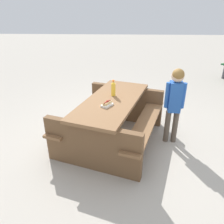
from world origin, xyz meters
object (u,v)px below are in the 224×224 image
(soda_bottle, at_px, (113,89))
(hotdog_tray, at_px, (107,104))
(child_in_coat, at_px, (175,97))
(picnic_table, at_px, (112,116))

(soda_bottle, distance_m, hotdog_tray, 0.43)
(soda_bottle, xyz_separation_m, child_in_coat, (0.16, 0.96, -0.07))
(soda_bottle, distance_m, child_in_coat, 0.98)
(picnic_table, distance_m, child_in_coat, 1.04)
(hotdog_tray, bearing_deg, picnic_table, 167.11)
(picnic_table, bearing_deg, hotdog_tray, -12.89)
(picnic_table, relative_size, child_in_coat, 1.71)
(soda_bottle, relative_size, child_in_coat, 0.21)
(hotdog_tray, distance_m, child_in_coat, 1.07)
(hotdog_tray, bearing_deg, child_in_coat, 103.78)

